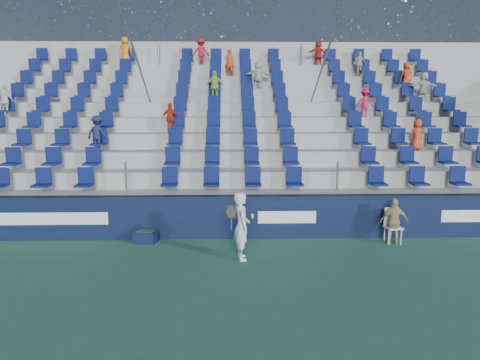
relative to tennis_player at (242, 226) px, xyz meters
name	(u,v)px	position (x,y,z in m)	size (l,w,h in m)	color
ground	(234,281)	(-0.20, -1.39, -0.83)	(70.00, 70.00, 0.00)	#2B654C
sponsor_wall	(233,217)	(-0.20, 1.76, -0.23)	(24.00, 0.32, 1.20)	#0D1632
grandstand	(231,144)	(-0.20, 6.85, 1.31)	(24.00, 8.17, 6.63)	#A7A8A2
tennis_player	(242,226)	(0.00, 0.00, 0.00)	(0.69, 0.66, 1.65)	white
line_judge_chair	(392,223)	(4.11, 1.26, -0.29)	(0.47, 0.49, 0.94)	white
line_judge	(394,221)	(4.11, 1.11, -0.21)	(0.73, 0.30, 1.24)	tan
ball_bin	(146,236)	(-2.55, 1.36, -0.65)	(0.66, 0.51, 0.33)	#0F163A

